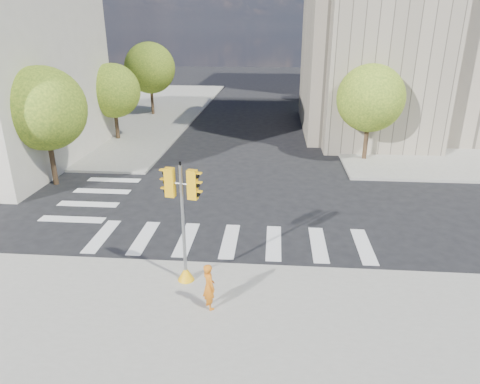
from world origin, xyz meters
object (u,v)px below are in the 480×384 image
at_px(lamp_near, 367,82).
at_px(traffic_signal, 184,233).
at_px(lamp_far, 340,65).
at_px(photographer, 209,286).

bearing_deg(lamp_near, traffic_signal, -115.73).
xyz_separation_m(lamp_far, traffic_signal, (-9.26, -33.21, -2.67)).
distance_m(lamp_far, traffic_signal, 34.58).
height_order(lamp_near, photographer, lamp_near).
bearing_deg(photographer, traffic_signal, 0.62).
bearing_deg(photographer, lamp_near, -56.28).
bearing_deg(lamp_near, photographer, -111.72).
height_order(lamp_near, traffic_signal, lamp_near).
bearing_deg(traffic_signal, photographer, -43.79).
relative_size(lamp_far, traffic_signal, 1.93).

